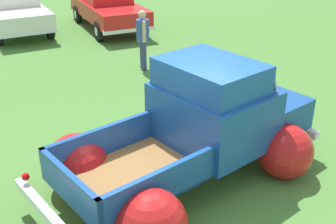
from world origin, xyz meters
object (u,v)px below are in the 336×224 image
(vintage_pickup_truck, at_px, (201,133))
(show_car_0, at_px, (14,10))
(lane_cone_0, at_px, (276,98))
(show_car_1, at_px, (108,7))
(lane_cone_1, at_px, (218,93))
(spectator_0, at_px, (143,37))

(vintage_pickup_truck, bearing_deg, show_car_0, 83.43)
(vintage_pickup_truck, height_order, lane_cone_0, vintage_pickup_truck)
(show_car_1, relative_size, lane_cone_1, 7.31)
(spectator_0, height_order, lane_cone_0, spectator_0)
(spectator_0, bearing_deg, lane_cone_0, 124.35)
(show_car_0, relative_size, lane_cone_0, 7.30)
(show_car_1, xyz_separation_m, lane_cone_1, (0.37, -7.72, -0.47))
(vintage_pickup_truck, height_order, lane_cone_1, vintage_pickup_truck)
(spectator_0, height_order, lane_cone_1, spectator_0)
(vintage_pickup_truck, xyz_separation_m, spectator_0, (0.88, 5.18, 0.17))
(vintage_pickup_truck, distance_m, show_car_1, 10.02)
(vintage_pickup_truck, bearing_deg, lane_cone_0, 12.64)
(show_car_0, height_order, lane_cone_0, show_car_0)
(vintage_pickup_truck, distance_m, spectator_0, 5.25)
(lane_cone_0, height_order, lane_cone_1, same)
(vintage_pickup_truck, relative_size, show_car_1, 1.08)
(spectator_0, xyz_separation_m, lane_cone_1, (0.70, -2.95, -0.61))
(show_car_1, height_order, spectator_0, spectator_0)
(show_car_1, distance_m, spectator_0, 4.79)
(spectator_0, distance_m, lane_cone_0, 4.12)
(show_car_1, relative_size, spectator_0, 2.83)
(show_car_1, distance_m, lane_cone_1, 7.74)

